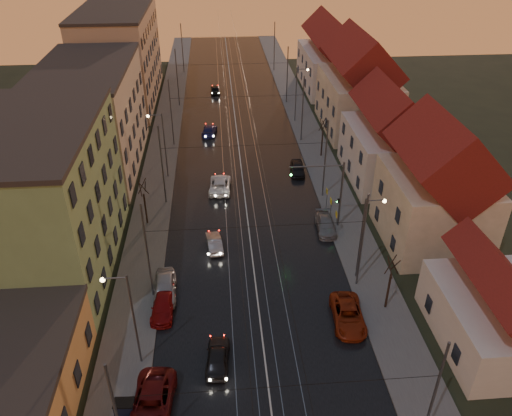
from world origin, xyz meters
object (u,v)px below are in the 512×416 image
object	(u,v)px
parked_right_2	(297,168)
dumpster	(125,409)
street_lamp_3	(298,89)
traffic_light_mast	(331,187)
driving_car_4	(215,89)
parked_left_2	(163,306)
driving_car_1	(214,243)
street_lamp_2	(162,139)
driving_car_2	(220,184)
parked_left_3	(165,287)
driving_car_3	(209,130)
parked_right_1	(326,225)
street_lamp_1	(365,231)
street_lamp_0	(128,312)
parked_left_1	(152,404)
driving_car_0	(218,357)
parked_right_0	(348,315)

from	to	relation	value
parked_right_2	dumpster	size ratio (longest dim) A/B	3.34
street_lamp_3	traffic_light_mast	distance (m)	28.03
driving_car_4	parked_left_2	distance (m)	52.88
traffic_light_mast	driving_car_1	size ratio (longest dim) A/B	1.92
street_lamp_2	parked_left_2	bearing A→B (deg)	-86.25
driving_car_2	parked_left_3	bearing A→B (deg)	78.15
driving_car_3	parked_right_1	world-z (taller)	driving_car_3
street_lamp_3	driving_car_1	xyz separation A→B (m)	(-12.56, -30.69, -4.27)
driving_car_1	driving_car_4	bearing A→B (deg)	-97.68
street_lamp_1	parked_right_2	world-z (taller)	street_lamp_1
street_lamp_0	driving_car_3	world-z (taller)	street_lamp_0
street_lamp_3	traffic_light_mast	bearing A→B (deg)	-92.27
parked_right_1	street_lamp_1	bearing A→B (deg)	-76.02
driving_car_4	street_lamp_2	bearing A→B (deg)	79.03
driving_car_2	parked_left_3	size ratio (longest dim) A/B	1.10
parked_left_2	dumpster	xyz separation A→B (m)	(-1.69, -9.34, 0.09)
street_lamp_0	parked_left_1	bearing A→B (deg)	-70.15
parked_right_2	traffic_light_mast	bearing A→B (deg)	-79.22
parked_right_1	dumpster	world-z (taller)	parked_right_1
driving_car_0	driving_car_4	world-z (taller)	driving_car_0
street_lamp_2	street_lamp_3	xyz separation A→B (m)	(18.21, 16.00, 0.00)
street_lamp_1	parked_left_3	distance (m)	17.22
street_lamp_0	street_lamp_1	bearing A→B (deg)	23.72
street_lamp_2	parked_right_0	bearing A→B (deg)	-57.81
street_lamp_2	parked_left_3	world-z (taller)	street_lamp_2
street_lamp_1	driving_car_0	distance (m)	15.70
street_lamp_2	driving_car_4	world-z (taller)	street_lamp_2
street_lamp_2	parked_left_3	xyz separation A→B (m)	(1.50, -20.87, -4.11)
driving_car_2	parked_left_1	size ratio (longest dim) A/B	0.91
driving_car_1	parked_left_3	bearing A→B (deg)	49.37
parked_right_2	parked_left_3	bearing A→B (deg)	-120.59
street_lamp_1	parked_right_1	bearing A→B (deg)	101.48
parked_right_0	parked_right_1	xyz separation A→B (m)	(0.81, 12.66, -0.07)
street_lamp_3	parked_right_0	size ratio (longest dim) A/B	1.58
driving_car_4	parked_left_3	bearing A→B (deg)	85.60
street_lamp_0	parked_left_2	world-z (taller)	street_lamp_0
driving_car_0	dumpster	bearing A→B (deg)	37.37
driving_car_0	driving_car_2	xyz separation A→B (m)	(0.68, 24.99, 0.02)
driving_car_2	parked_right_2	bearing A→B (deg)	-156.97
driving_car_2	parked_right_2	xyz separation A→B (m)	(9.34, 3.22, -0.02)
parked_right_0	traffic_light_mast	bearing A→B (deg)	88.67
street_lamp_0	street_lamp_1	distance (m)	19.89
parked_right_1	dumpster	bearing A→B (deg)	-128.06
driving_car_4	parked_right_2	distance (m)	31.49
street_lamp_3	parked_right_1	bearing A→B (deg)	-93.01
driving_car_3	parked_right_2	size ratio (longest dim) A/B	1.09
driving_car_4	traffic_light_mast	bearing A→B (deg)	105.54
driving_car_4	parked_right_1	distance (m)	43.53
parked_left_3	parked_right_2	world-z (taller)	parked_left_3
street_lamp_1	parked_right_2	distance (m)	20.23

